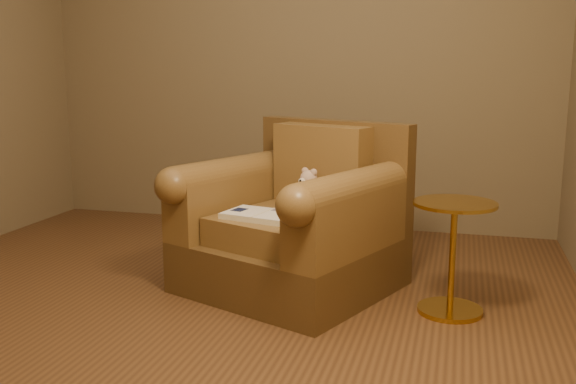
# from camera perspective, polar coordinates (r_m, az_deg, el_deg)

# --- Properties ---
(floor) EXTENTS (4.00, 4.00, 0.00)m
(floor) POSITION_cam_1_polar(r_m,az_deg,el_deg) (3.37, -8.56, -10.51)
(floor) COLOR brown
(floor) RESTS_ON ground
(armchair) EXTENTS (1.32, 1.29, 0.92)m
(armchair) POSITION_cam_1_polar(r_m,az_deg,el_deg) (3.62, 0.65, -2.96)
(armchair) COLOR brown
(armchair) RESTS_ON floor
(teddy_bear) EXTENTS (0.18, 0.20, 0.24)m
(teddy_bear) POSITION_cam_1_polar(r_m,az_deg,el_deg) (3.65, 1.61, -0.09)
(teddy_bear) COLOR #CCA68F
(teddy_bear) RESTS_ON armchair
(guidebook) EXTENTS (0.45, 0.33, 0.03)m
(guidebook) POSITION_cam_1_polar(r_m,az_deg,el_deg) (3.42, -2.23, -2.09)
(guidebook) COLOR beige
(guidebook) RESTS_ON armchair
(side_table) EXTENTS (0.41, 0.41, 0.58)m
(side_table) POSITION_cam_1_polar(r_m,az_deg,el_deg) (3.34, 14.42, -5.33)
(side_table) COLOR gold
(side_table) RESTS_ON floor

